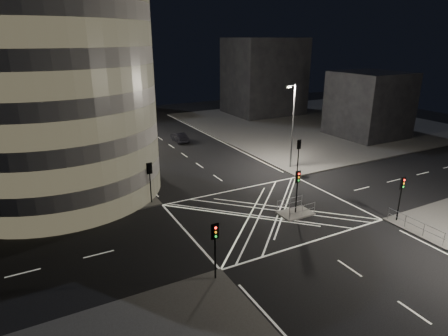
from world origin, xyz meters
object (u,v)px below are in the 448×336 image
traffic_signal_fr (299,150)px  traffic_signal_nr (401,191)px  street_lamp_left_far (95,109)px  sedan (179,137)px  traffic_signal_nl (215,241)px  traffic_signal_island (297,184)px  central_island (295,213)px  street_lamp_right_far (293,123)px  traffic_signal_fl (150,175)px  street_lamp_left_near (127,137)px

traffic_signal_fr → traffic_signal_nr: (0.00, -13.60, 0.00)m
street_lamp_left_far → sedan: street_lamp_left_far is taller
traffic_signal_nl → sedan: 35.29m
traffic_signal_island → street_lamp_left_far: (-11.44, 31.50, 2.63)m
traffic_signal_island → sedan: bearing=90.0°
traffic_signal_island → sedan: size_ratio=0.93×
central_island → traffic_signal_nl: (-10.80, -5.30, 2.84)m
traffic_signal_fr → street_lamp_left_far: 29.63m
traffic_signal_fr → street_lamp_right_far: (0.64, 2.20, 2.63)m
traffic_signal_nl → traffic_signal_island: (10.80, 5.30, 0.00)m
central_island → traffic_signal_nr: 9.08m
traffic_signal_fr → traffic_signal_fl: bearing=180.0°
traffic_signal_island → traffic_signal_fl: bearing=142.5°
traffic_signal_fl → street_lamp_left_near: 5.86m
street_lamp_left_near → sedan: size_ratio=2.33×
central_island → traffic_signal_nl: 12.36m
street_lamp_right_far → street_lamp_left_near: bearing=171.0°
traffic_signal_nr → street_lamp_left_near: 26.32m
traffic_signal_fl → street_lamp_right_far: (18.24, 2.20, 2.63)m
street_lamp_left_near → traffic_signal_fr: bearing=-15.9°
sedan → traffic_signal_fl: bearing=62.2°
street_lamp_right_far → sedan: 19.82m
central_island → traffic_signal_fr: size_ratio=0.75×
traffic_signal_fr → traffic_signal_island: 10.73m
central_island → traffic_signal_nr: bearing=-37.9°
traffic_signal_nr → street_lamp_right_far: (0.64, 15.80, 2.63)m
street_lamp_left_near → street_lamp_left_far: bearing=90.0°
traffic_signal_nr → street_lamp_right_far: size_ratio=0.40×
traffic_signal_nr → street_lamp_left_near: bearing=134.1°
traffic_signal_fl → traffic_signal_island: bearing=-37.5°
street_lamp_left_near → sedan: 19.25m
street_lamp_left_far → sedan: bearing=-16.0°
street_lamp_left_near → street_lamp_left_far: size_ratio=1.00×
traffic_signal_fr → central_island: bearing=-129.3°
traffic_signal_fr → traffic_signal_island: bearing=-129.3°
street_lamp_right_far → traffic_signal_fr: bearing=-106.1°
traffic_signal_fl → traffic_signal_nr: (17.60, -13.60, 0.00)m
traffic_signal_nr → traffic_signal_fr: bearing=90.0°
traffic_signal_fr → street_lamp_left_far: size_ratio=0.40×
street_lamp_left_far → sedan: (11.43, -3.28, -4.83)m
traffic_signal_island → sedan: traffic_signal_island is taller
street_lamp_left_far → central_island: bearing=-70.0°
traffic_signal_island → street_lamp_left_far: size_ratio=0.40×
traffic_signal_fl → central_island: bearing=-37.5°
traffic_signal_fl → street_lamp_left_near: street_lamp_left_near is taller
traffic_signal_nr → street_lamp_left_far: (-18.24, 36.80, 2.63)m
central_island → traffic_signal_island: size_ratio=0.75×
street_lamp_left_near → traffic_signal_fl: bearing=-83.0°
traffic_signal_island → street_lamp_right_far: bearing=54.7°
traffic_signal_nl → traffic_signal_island: same height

